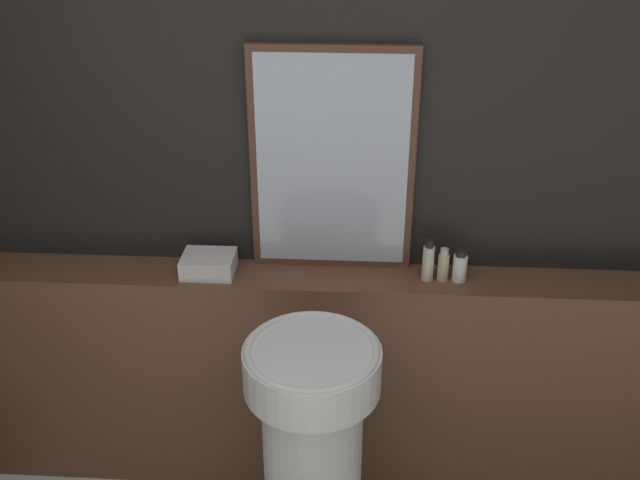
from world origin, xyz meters
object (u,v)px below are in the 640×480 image
lotion_bottle (460,267)px  conditioner_bottle (443,266)px  pedestal_sink (314,452)px  mirror (332,162)px  shampoo_bottle (428,261)px  towel_stack (209,264)px

lotion_bottle → conditioner_bottle: bearing=180.0°
pedestal_sink → mirror: size_ratio=1.18×
pedestal_sink → lotion_bottle: lotion_bottle is taller
mirror → shampoo_bottle: mirror is taller
mirror → conditioner_bottle: 0.54m
towel_stack → mirror: bearing=11.2°
conditioner_bottle → shampoo_bottle: bearing=-180.0°
towel_stack → shampoo_bottle: size_ratio=1.19×
mirror → lotion_bottle: (0.46, -0.09, -0.35)m
mirror → pedestal_sink: bearing=-93.3°
mirror → lotion_bottle: size_ratio=6.77×
towel_stack → lotion_bottle: 0.90m
towel_stack → conditioner_bottle: (0.84, 0.00, 0.02)m
mirror → shampoo_bottle: 0.49m
pedestal_sink → lotion_bottle: (0.49, 0.45, 0.47)m
shampoo_bottle → lotion_bottle: size_ratio=1.33×
conditioner_bottle → towel_stack: bearing=-180.0°
shampoo_bottle → lotion_bottle: shampoo_bottle is taller
shampoo_bottle → conditioner_bottle: shampoo_bottle is taller
conditioner_bottle → lotion_bottle: 0.06m
pedestal_sink → shampoo_bottle: size_ratio=6.00×
towel_stack → shampoo_bottle: bearing=-0.0°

